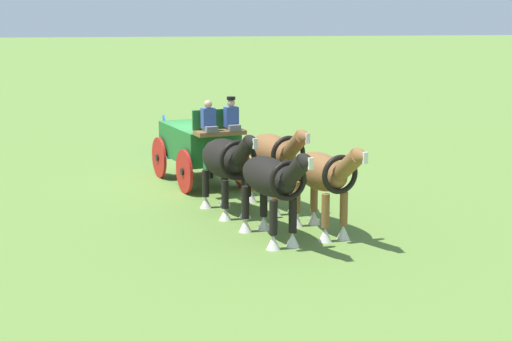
{
  "coord_description": "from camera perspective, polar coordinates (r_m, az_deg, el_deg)",
  "views": [
    {
      "loc": [
        23.74,
        -1.33,
        5.2
      ],
      "look_at": [
        4.3,
        1.15,
        1.2
      ],
      "focal_mm": 57.49,
      "sensor_mm": 36.0,
      "label": 1
    }
  ],
  "objects": [
    {
      "name": "ground_plane",
      "position": [
        24.34,
        -3.96,
        -0.83
      ],
      "size": [
        220.0,
        220.0,
        0.0
      ],
      "primitive_type": "plane",
      "color": "olive"
    },
    {
      "name": "show_wagon",
      "position": [
        23.95,
        -3.86,
        1.85
      ],
      "size": [
        5.85,
        2.76,
        2.71
      ],
      "color": "#236B2D",
      "rests_on": "ground"
    },
    {
      "name": "draft_horse_rear_off",
      "position": [
        20.38,
        -2.05,
        0.65
      ],
      "size": [
        2.9,
        1.48,
        2.23
      ],
      "color": "black",
      "rests_on": "ground"
    },
    {
      "name": "sponsor_banner",
      "position": [
        29.57,
        -6.31,
        2.42
      ],
      "size": [
        3.2,
        0.15,
        1.1
      ],
      "primitive_type": "cube",
      "rotation": [
        0.0,
        0.0,
        0.03
      ],
      "color": "#1959B2",
      "rests_on": "ground"
    },
    {
      "name": "draft_horse_lead_near",
      "position": [
        18.6,
        4.71,
        -0.37
      ],
      "size": [
        2.98,
        1.39,
        2.25
      ],
      "color": "brown",
      "rests_on": "ground"
    },
    {
      "name": "draft_horse_rear_near",
      "position": [
        20.87,
        1.26,
        1.06
      ],
      "size": [
        3.1,
        1.48,
        2.28
      ],
      "color": "brown",
      "rests_on": "ground"
    },
    {
      "name": "draft_horse_lead_off",
      "position": [
        18.02,
        1.08,
        -0.72
      ],
      "size": [
        3.12,
        1.44,
        2.25
      ],
      "color": "black",
      "rests_on": "ground"
    }
  ]
}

